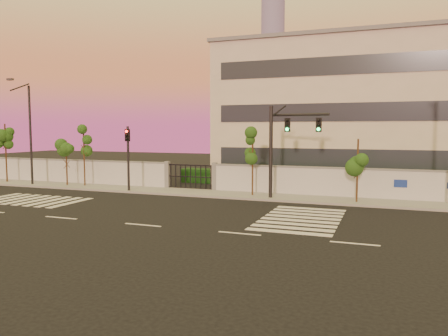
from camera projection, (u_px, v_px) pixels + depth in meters
The scene contains 15 objects.
ground at pixel (143, 225), 21.42m from camera, with size 120.00×120.00×0.00m, color black.
sidewalk at pixel (220, 194), 31.20m from camera, with size 60.00×3.00×0.15m, color gray.
perimeter_wall at pixel (228, 178), 32.48m from camera, with size 60.00×0.36×2.20m.
hedge_row at pixel (253, 178), 34.68m from camera, with size 41.00×4.25×1.80m.
institutional_building at pixel (363, 113), 38.23m from camera, with size 24.40×12.40×12.25m.
distant_skyscraper at pixel (273, 46), 299.83m from camera, with size 16.00×16.00×118.00m.
road_markings at pixel (153, 210), 25.47m from camera, with size 57.00×7.62×0.02m.
street_tree_a at pixel (6, 140), 37.72m from camera, with size 1.57×1.25×5.17m.
street_tree_b at pixel (67, 153), 35.48m from camera, with size 1.47×1.17×3.78m.
street_tree_c at pixel (84, 142), 35.13m from camera, with size 1.41×1.12×4.96m.
street_tree_d at pixel (253, 146), 29.98m from camera, with size 1.41×1.13×4.80m.
street_tree_e at pixel (358, 156), 27.18m from camera, with size 1.41×1.12×4.10m.
traffic_signal_main at pixel (283, 141), 28.57m from camera, with size 3.93×0.78×6.23m.
traffic_signal_secondary at pixel (128, 151), 32.27m from camera, with size 0.38×0.36×4.91m.
streetlight_west at pixel (29, 130), 35.84m from camera, with size 0.52×2.08×8.65m.
Camera 1 is at (11.13, -18.34, 4.68)m, focal length 35.00 mm.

